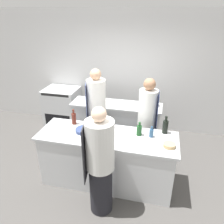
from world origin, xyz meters
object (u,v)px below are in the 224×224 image
Objects in this scene: bottle_vinegar at (106,134)px; bottle_sauce at (165,126)px; oven_range at (63,107)px; chef_at_prep_near at (100,164)px; stockpot at (152,102)px; chef_at_stove at (147,123)px; bottle_cooking_oil at (151,133)px; bottle_wine at (139,130)px; chef_at_pass_far at (97,114)px; bowl_prep_small at (169,145)px; bottle_olive_oil at (74,118)px; bowl_mixing_large at (84,130)px.

bottle_sauce is (0.88, 0.40, 0.03)m from bottle_vinegar.
oven_range is 2.90m from chef_at_prep_near.
bottle_sauce is at bearing -75.26° from stockpot.
bottle_cooking_oil is (0.11, -0.59, 0.14)m from chef_at_stove.
chef_at_stove is 5.70× the size of bottle_sauce.
bottle_wine is (2.12, -1.61, 0.53)m from oven_range.
chef_at_pass_far reaches higher than chef_at_prep_near.
bottle_vinegar is 0.96m from bottle_sauce.
chef_at_pass_far is at bearing 148.44° from bowl_prep_small.
chef_at_prep_near is at bearing -22.94° from chef_at_stove.
bottle_sauce is 1.11m from stockpot.
stockpot is (2.24, -0.37, 0.52)m from oven_range.
bottle_olive_oil reaches higher than bowl_prep_small.
bottle_cooking_oil is 1.09m from bowl_mixing_large.
chef_at_prep_near is at bearing -151.45° from bowl_prep_small.
bottle_vinegar reaches higher than oven_range.
bottle_sauce is (1.55, 0.05, 0.01)m from bottle_olive_oil.
bowl_prep_small is (0.28, -0.22, -0.05)m from bottle_cooking_oil.
bottle_sauce is (0.84, 0.89, 0.21)m from chef_at_prep_near.
bottle_vinegar is at bearing -17.84° from bowl_mixing_large.
bottle_olive_oil is 1.70m from stockpot.
bottle_vinegar reaches higher than bowl_prep_small.
stockpot is (0.04, 0.65, 0.16)m from chef_at_stove.
oven_range is 2.71m from bottle_wine.
chef_at_pass_far is at bearing 89.95° from bowl_mixing_large.
bottle_wine is at bearing 26.31° from bottle_vinegar.
chef_at_pass_far is 9.71× the size of bottle_cooking_oil.
chef_at_prep_near is 0.99× the size of chef_at_stove.
stockpot is at bearing 175.35° from chef_at_stove.
oven_range reaches higher than bowl_mixing_large.
chef_at_pass_far reaches higher than bowl_prep_small.
chef_at_prep_near is 0.94× the size of chef_at_pass_far.
bowl_mixing_large is (-1.30, -0.26, -0.09)m from bottle_sauce.
chef_at_prep_near is 0.52m from bottle_vinegar.
oven_range is at bearing 35.65° from chef_at_pass_far.
bottle_olive_oil is at bearing 174.52° from bottle_wine.
bottle_sauce reaches higher than bowl_prep_small.
bottle_vinegar is at bearing -179.68° from bowl_prep_small.
oven_range is 1.63m from chef_at_pass_far.
bottle_vinegar is at bearing -155.52° from bottle_sauce.
chef_at_pass_far is 6.54× the size of bottle_olive_oil.
bottle_cooking_oil is at bearing 18.55° from bottle_vinegar.
bowl_prep_small is (0.95, 0.01, -0.06)m from bottle_vinegar.
chef_at_stove reaches higher than oven_range.
bottle_wine is at bearing -37.25° from oven_range.
chef_at_prep_near is 1.41m from chef_at_stove.
bottle_vinegar reaches higher than bowl_mixing_large.
bottle_cooking_oil is at bearing 141.78° from bowl_prep_small.
bottle_wine is 0.53m from bowl_prep_small.
bottle_wine is 0.19m from bottle_cooking_oil.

